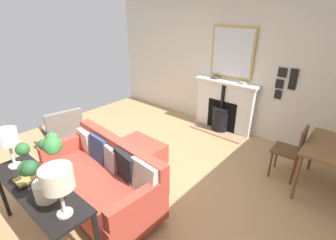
% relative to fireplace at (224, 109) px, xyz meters
% --- Properties ---
extents(ground_plane, '(5.07, 6.08, 0.01)m').
position_rel_fireplace_xyz_m(ground_plane, '(2.33, -0.06, -0.48)').
color(ground_plane, tan).
extents(wall_left, '(0.12, 6.08, 2.78)m').
position_rel_fireplace_xyz_m(wall_left, '(-0.21, -0.06, 0.92)').
color(wall_left, beige).
rests_on(wall_left, ground).
extents(fireplace, '(0.54, 1.32, 1.06)m').
position_rel_fireplace_xyz_m(fireplace, '(0.00, 0.00, 0.00)').
color(fireplace, '#9E7A5B').
rests_on(fireplace, ground).
extents(mirror_over_mantel, '(0.04, 0.90, 0.98)m').
position_rel_fireplace_xyz_m(mirror_over_mantel, '(-0.12, -0.00, 1.14)').
color(mirror_over_mantel, tan).
extents(mantel_bowl_near, '(0.16, 0.16, 0.05)m').
position_rel_fireplace_xyz_m(mantel_bowl_near, '(-0.03, -0.29, 0.62)').
color(mantel_bowl_near, '#47382D').
rests_on(mantel_bowl_near, fireplace).
extents(mantel_bowl_far, '(0.14, 0.14, 0.04)m').
position_rel_fireplace_xyz_m(mantel_bowl_far, '(-0.03, 0.33, 0.62)').
color(mantel_bowl_far, '#9E9384').
rests_on(mantel_bowl_far, fireplace).
extents(sofa, '(0.95, 1.81, 0.86)m').
position_rel_fireplace_xyz_m(sofa, '(3.00, -0.09, -0.09)').
color(sofa, '#B2B2B7').
rests_on(sofa, ground).
extents(ottoman, '(0.60, 0.77, 0.41)m').
position_rel_fireplace_xyz_m(ottoman, '(2.11, -0.35, -0.22)').
color(ottoman, '#B2B2B7').
rests_on(ottoman, ground).
extents(armchair_accent, '(0.78, 0.70, 0.82)m').
position_rel_fireplace_xyz_m(armchair_accent, '(2.64, -1.73, -0.03)').
color(armchair_accent, '#4C3321').
rests_on(armchair_accent, ground).
extents(console_table, '(0.42, 1.50, 0.73)m').
position_rel_fireplace_xyz_m(console_table, '(3.77, -0.10, 0.17)').
color(console_table, black).
rests_on(console_table, ground).
extents(table_lamp_near_end, '(0.23, 0.23, 0.48)m').
position_rel_fireplace_xyz_m(table_lamp_near_end, '(3.77, -0.66, 0.62)').
color(table_lamp_near_end, white).
rests_on(table_lamp_near_end, console_table).
extents(table_lamp_far_end, '(0.27, 0.27, 0.49)m').
position_rel_fireplace_xyz_m(table_lamp_far_end, '(3.77, 0.47, 0.64)').
color(table_lamp_far_end, beige).
rests_on(table_lamp_far_end, console_table).
extents(potted_plant, '(0.40, 0.43, 0.67)m').
position_rel_fireplace_xyz_m(potted_plant, '(3.76, 0.17, 0.62)').
color(potted_plant, silver).
rests_on(potted_plant, console_table).
extents(book_stack, '(0.27, 0.19, 0.06)m').
position_rel_fireplace_xyz_m(book_stack, '(3.77, -0.25, 0.29)').
color(book_stack, beige).
rests_on(book_stack, console_table).
extents(dining_table, '(0.99, 0.73, 0.73)m').
position_rel_fireplace_xyz_m(dining_table, '(0.84, 2.12, 0.16)').
color(dining_table, brown).
rests_on(dining_table, ground).
extents(dining_chair_near_fireplace, '(0.42, 0.42, 0.87)m').
position_rel_fireplace_xyz_m(dining_chair_near_fireplace, '(0.84, 1.62, 0.04)').
color(dining_chair_near_fireplace, brown).
rests_on(dining_chair_near_fireplace, ground).
extents(photo_gallery_row, '(0.02, 0.34, 0.58)m').
position_rel_fireplace_xyz_m(photo_gallery_row, '(-0.13, 1.06, 0.75)').
color(photo_gallery_row, black).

